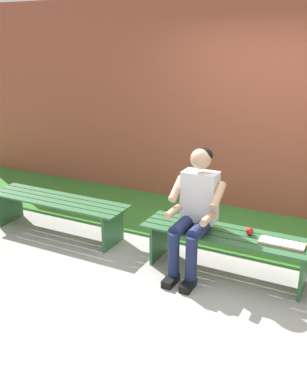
# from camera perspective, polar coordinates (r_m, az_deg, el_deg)

# --- Properties ---
(ground_plane) EXTENTS (10.00, 7.00, 0.04)m
(ground_plane) POSITION_cam_1_polar(r_m,az_deg,el_deg) (4.11, -9.61, -13.54)
(ground_plane) COLOR #9E9E99
(grass_strip) EXTENTS (9.00, 1.78, 0.03)m
(grass_strip) POSITION_cam_1_polar(r_m,az_deg,el_deg) (5.85, 3.62, -2.55)
(grass_strip) COLOR #387A2D
(grass_strip) RESTS_ON ground
(brick_wall) EXTENTS (9.50, 0.24, 2.75)m
(brick_wall) POSITION_cam_1_polar(r_m,az_deg,el_deg) (5.84, 11.21, 10.94)
(brick_wall) COLOR #9E4C38
(brick_wall) RESTS_ON ground
(bench_near) EXTENTS (1.71, 0.46, 0.43)m
(bench_near) POSITION_cam_1_polar(r_m,az_deg,el_deg) (4.30, 9.68, -6.57)
(bench_near) COLOR #2D6038
(bench_near) RESTS_ON ground
(bench_far) EXTENTS (1.78, 0.46, 0.43)m
(bench_far) POSITION_cam_1_polar(r_m,az_deg,el_deg) (5.24, -12.55, -1.90)
(bench_far) COLOR #2D6038
(bench_far) RESTS_ON ground
(person_seated) EXTENTS (0.50, 0.69, 1.24)m
(person_seated) POSITION_cam_1_polar(r_m,az_deg,el_deg) (4.17, 5.48, -2.05)
(person_seated) COLOR silver
(person_seated) RESTS_ON ground
(apple) EXTENTS (0.08, 0.08, 0.08)m
(apple) POSITION_cam_1_polar(r_m,az_deg,el_deg) (4.25, 12.53, -5.05)
(apple) COLOR red
(apple) RESTS_ON bench_near
(book_open) EXTENTS (0.41, 0.16, 0.02)m
(book_open) POSITION_cam_1_polar(r_m,az_deg,el_deg) (4.14, 16.53, -6.52)
(book_open) COLOR white
(book_open) RESTS_ON bench_near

